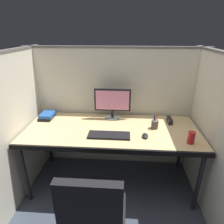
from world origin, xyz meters
TOP-DOWN VIEW (x-y plane):
  - ground_plane at (0.00, 0.00)m, footprint 8.00×8.00m
  - cubicle_partition_rear at (0.00, 0.74)m, footprint 2.21×0.06m
  - cubicle_partition_left at (-0.99, 0.20)m, footprint 0.06×1.41m
  - cubicle_partition_right at (0.99, 0.20)m, footprint 0.06×1.41m
  - desk at (0.00, 0.29)m, footprint 1.90×0.80m
  - monitor_center at (-0.01, 0.57)m, footprint 0.43×0.17m
  - keyboard_main at (-0.02, 0.14)m, footprint 0.43×0.15m
  - computer_mouse at (0.35, 0.15)m, footprint 0.06×0.10m
  - pen_cup at (0.47, 0.35)m, footprint 0.08×0.08m
  - soda_can at (0.78, 0.07)m, footprint 0.07×0.07m
  - red_stapler at (0.67, 0.50)m, footprint 0.04×0.15m
  - book_stack at (-0.81, 0.52)m, footprint 0.16×0.22m

SIDE VIEW (x-z plane):
  - ground_plane at x=0.00m, z-range 0.00..0.00m
  - desk at x=0.00m, z-range 0.32..1.06m
  - keyboard_main at x=-0.02m, z-range 0.74..0.76m
  - computer_mouse at x=0.35m, z-range 0.74..0.77m
  - red_stapler at x=0.67m, z-range 0.74..0.80m
  - book_stack at x=-0.81m, z-range 0.74..0.81m
  - pen_cup at x=0.47m, z-range 0.71..0.87m
  - cubicle_partition_rear at x=0.00m, z-range 0.00..1.58m
  - cubicle_partition_left at x=-0.99m, z-range 0.00..1.58m
  - cubicle_partition_right at x=0.99m, z-range 0.00..1.58m
  - soda_can at x=0.78m, z-range 0.74..0.86m
  - monitor_center at x=-0.01m, z-range 0.77..1.14m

